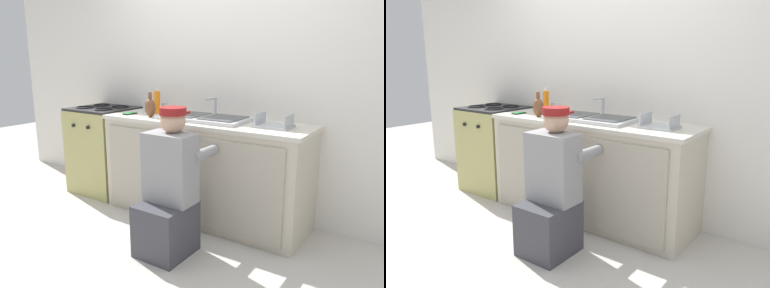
% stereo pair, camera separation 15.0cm
% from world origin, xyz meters
% --- Properties ---
extents(ground_plane, '(12.00, 12.00, 0.00)m').
position_xyz_m(ground_plane, '(0.00, 0.00, 0.00)').
color(ground_plane, beige).
extents(back_wall, '(6.00, 0.10, 2.50)m').
position_xyz_m(back_wall, '(0.00, 0.65, 1.25)').
color(back_wall, silver).
rests_on(back_wall, ground_plane).
extents(counter_cabinet, '(1.90, 0.62, 0.88)m').
position_xyz_m(counter_cabinet, '(0.00, 0.29, 0.44)').
color(counter_cabinet, beige).
rests_on(counter_cabinet, ground_plane).
extents(countertop, '(1.94, 0.62, 0.03)m').
position_xyz_m(countertop, '(0.00, 0.30, 0.90)').
color(countertop, beige).
rests_on(countertop, counter_cabinet).
extents(sink_double_basin, '(0.80, 0.44, 0.19)m').
position_xyz_m(sink_double_basin, '(0.00, 0.30, 0.93)').
color(sink_double_basin, silver).
rests_on(sink_double_basin, countertop).
extents(stove_range, '(0.63, 0.62, 0.94)m').
position_xyz_m(stove_range, '(-1.29, 0.30, 0.47)').
color(stove_range, tan).
rests_on(stove_range, ground_plane).
extents(plumber_person, '(0.42, 0.61, 1.10)m').
position_xyz_m(plumber_person, '(0.13, -0.40, 0.46)').
color(plumber_person, '#3F3F47').
rests_on(plumber_person, ground_plane).
extents(water_glass, '(0.06, 0.06, 0.10)m').
position_xyz_m(water_glass, '(-0.57, 0.46, 0.96)').
color(water_glass, '#ADC6CC').
rests_on(water_glass, countertop).
extents(cell_phone, '(0.07, 0.14, 0.01)m').
position_xyz_m(cell_phone, '(-0.78, 0.18, 0.92)').
color(cell_phone, black).
rests_on(cell_phone, countertop).
extents(dish_rack_tray, '(0.28, 0.22, 0.11)m').
position_xyz_m(dish_rack_tray, '(0.65, 0.29, 0.94)').
color(dish_rack_tray, '#B2B7BC').
rests_on(dish_rack_tray, countertop).
extents(vase_decorative, '(0.10, 0.10, 0.23)m').
position_xyz_m(vase_decorative, '(-0.50, 0.16, 1.00)').
color(vase_decorative, brown).
rests_on(vase_decorative, countertop).
extents(soap_bottle_orange, '(0.06, 0.06, 0.25)m').
position_xyz_m(soap_bottle_orange, '(-0.60, 0.37, 1.03)').
color(soap_bottle_orange, orange).
rests_on(soap_bottle_orange, countertop).
extents(coffee_mug, '(0.13, 0.08, 0.09)m').
position_xyz_m(coffee_mug, '(-0.75, 0.43, 0.96)').
color(coffee_mug, '#335699').
rests_on(coffee_mug, countertop).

